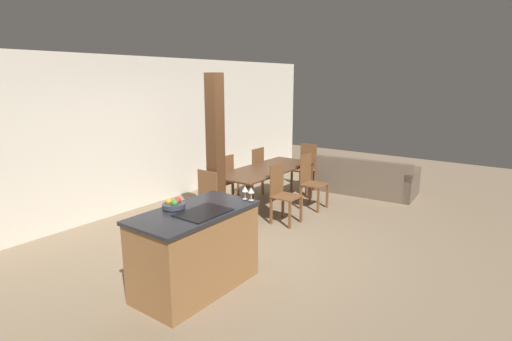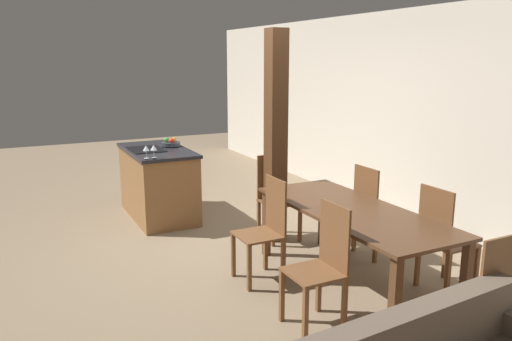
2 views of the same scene
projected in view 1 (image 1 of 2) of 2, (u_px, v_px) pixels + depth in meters
ground_plane at (242, 245)px, 5.71m from camera, size 16.00×16.00×0.00m
wall_back at (123, 136)px, 6.91m from camera, size 11.20×0.08×2.70m
kitchen_island at (196, 250)px, 4.43m from camera, size 1.42×0.75×0.93m
fruit_bowl at (174, 205)px, 4.37m from camera, size 0.25×0.25×0.11m
wine_glass_near at (251, 191)px, 4.62m from camera, size 0.08×0.08×0.16m
wine_glass_middle at (245, 189)px, 4.67m from camera, size 0.08×0.08×0.16m
dining_table at (266, 173)px, 7.20m from camera, size 2.11×0.85×0.74m
dining_chair_near_left at (282, 192)px, 6.49m from camera, size 0.40×0.40×0.98m
dining_chair_near_right at (311, 181)px, 7.23m from camera, size 0.40×0.40×0.98m
dining_chair_far_left at (222, 181)px, 7.23m from camera, size 0.40×0.40×0.98m
dining_chair_far_right at (254, 171)px, 7.98m from camera, size 0.40×0.40×0.98m
dining_chair_head_end at (213, 200)px, 6.11m from camera, size 0.40×0.40×0.98m
dining_chair_foot_end at (306, 167)px, 8.36m from camera, size 0.40×0.40×0.98m
couch at (363, 180)px, 8.29m from camera, size 1.07×2.13×0.76m
timber_post at (216, 155)px, 5.96m from camera, size 0.20×0.20×2.40m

